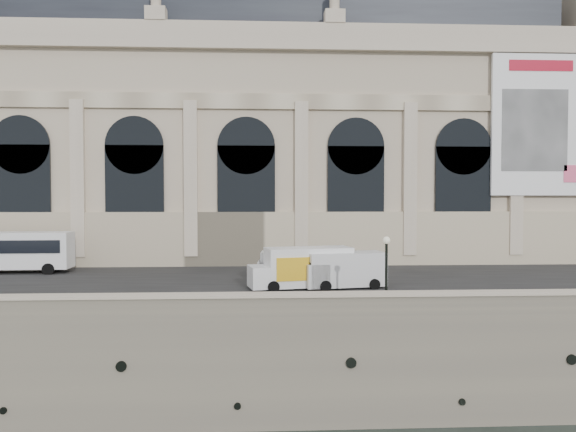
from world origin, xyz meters
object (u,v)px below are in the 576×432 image
object	(u,v)px
box_truck	(303,268)
lamp_right	(386,274)
van_b	(340,270)
van_c	(292,268)

from	to	relation	value
box_truck	lamp_right	xyz separation A→B (m)	(4.11, -7.56, 0.63)
van_b	lamp_right	distance (m)	7.63
van_b	van_c	xyz separation A→B (m)	(-3.25, 2.09, -0.08)
van_c	lamp_right	size ratio (longest dim) A/B	1.31
van_b	lamp_right	bearing A→B (deg)	-78.50
van_b	lamp_right	xyz separation A→B (m)	(1.51, -7.44, 0.78)
van_b	box_truck	size ratio (longest dim) A/B	0.81
box_truck	lamp_right	size ratio (longest dim) A/B	1.78
van_b	box_truck	world-z (taller)	box_truck
van_c	box_truck	bearing A→B (deg)	-71.45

